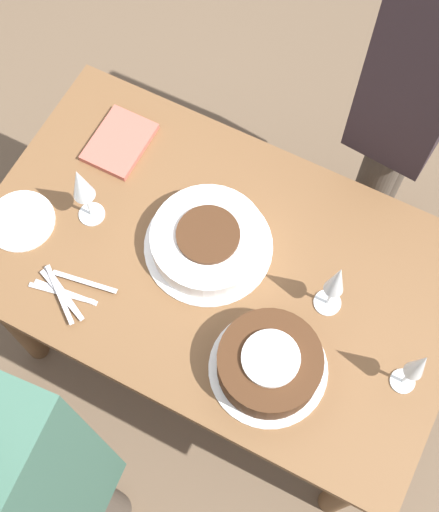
% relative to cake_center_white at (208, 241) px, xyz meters
% --- Properties ---
extents(ground_plane, '(12.00, 12.00, 0.00)m').
position_rel_cake_center_white_xyz_m(ground_plane, '(0.05, -0.03, -0.76)').
color(ground_plane, brown).
extents(dining_table, '(1.24, 0.75, 0.73)m').
position_rel_cake_center_white_xyz_m(dining_table, '(0.05, -0.03, -0.17)').
color(dining_table, brown).
rests_on(dining_table, ground_plane).
extents(cake_center_white, '(0.33, 0.33, 0.08)m').
position_rel_cake_center_white_xyz_m(cake_center_white, '(0.00, 0.00, 0.00)').
color(cake_center_white, white).
rests_on(cake_center_white, dining_table).
extents(cake_front_chocolate, '(0.28, 0.28, 0.10)m').
position_rel_cake_center_white_xyz_m(cake_front_chocolate, '(0.27, -0.22, 0.01)').
color(cake_front_chocolate, white).
rests_on(cake_front_chocolate, dining_table).
extents(wine_glass_near, '(0.07, 0.07, 0.22)m').
position_rel_cake_center_white_xyz_m(wine_glass_near, '(0.33, -0.00, 0.11)').
color(wine_glass_near, silver).
rests_on(wine_glass_near, dining_table).
extents(wine_glass_far, '(0.06, 0.06, 0.22)m').
position_rel_cake_center_white_xyz_m(wine_glass_far, '(0.57, -0.10, 0.11)').
color(wine_glass_far, silver).
rests_on(wine_glass_far, dining_table).
extents(wine_glass_extra, '(0.07, 0.07, 0.23)m').
position_rel_cake_center_white_xyz_m(wine_glass_extra, '(-0.31, -0.06, 0.12)').
color(wine_glass_extra, silver).
rests_on(wine_glass_extra, dining_table).
extents(dessert_plate_left, '(0.18, 0.18, 0.01)m').
position_rel_cake_center_white_xyz_m(dessert_plate_left, '(-0.46, -0.16, -0.03)').
color(dessert_plate_left, white).
rests_on(dessert_plate_left, dining_table).
extents(fork_pile, '(0.21, 0.13, 0.02)m').
position_rel_cake_center_white_xyz_m(fork_pile, '(-0.25, -0.27, -0.03)').
color(fork_pile, silver).
rests_on(fork_pile, dining_table).
extents(napkin_stack, '(0.14, 0.19, 0.02)m').
position_rel_cake_center_white_xyz_m(napkin_stack, '(-0.35, 0.16, -0.03)').
color(napkin_stack, '#B75B4C').
rests_on(napkin_stack, dining_table).
extents(person_watching, '(0.25, 0.42, 1.58)m').
position_rel_cake_center_white_xyz_m(person_watching, '(0.31, 0.60, 0.18)').
color(person_watching, '#4C4238').
rests_on(person_watching, ground_plane).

